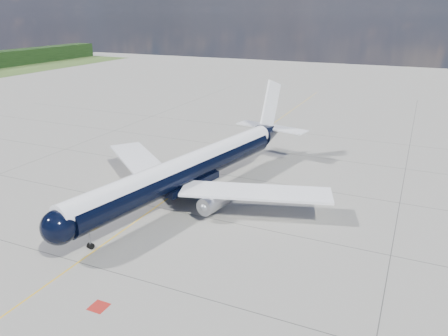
{
  "coord_description": "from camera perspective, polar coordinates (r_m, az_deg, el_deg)",
  "views": [
    {
      "loc": [
        30.44,
        -35.04,
        25.1
      ],
      "look_at": [
        6.57,
        17.9,
        4.0
      ],
      "focal_mm": 35.0,
      "sensor_mm": 36.0,
      "label": 1
    }
  ],
  "objects": [
    {
      "name": "main_airliner",
      "position": [
        60.9,
        -4.23,
        0.01
      ],
      "size": [
        39.25,
        48.37,
        14.08
      ],
      "rotation": [
        0.0,
        0.0,
        -0.2
      ],
      "color": "black",
      "rests_on": "ground"
    },
    {
      "name": "red_marking",
      "position": [
        42.61,
        -16.04,
        -17.02
      ],
      "size": [
        1.6,
        1.6,
        0.01
      ],
      "primitive_type": "cube",
      "color": "maroon",
      "rests_on": "ground"
    },
    {
      "name": "ground",
      "position": [
        76.07,
        -0.76,
        0.7
      ],
      "size": [
        320.0,
        320.0,
        0.0
      ],
      "primitive_type": "plane",
      "color": "gray",
      "rests_on": "ground"
    },
    {
      "name": "taxiway_centerline",
      "position": [
        71.84,
        -2.45,
        -0.5
      ],
      "size": [
        0.16,
        160.0,
        0.01
      ],
      "primitive_type": "cube",
      "color": "#E6AE0C",
      "rests_on": "ground"
    }
  ]
}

